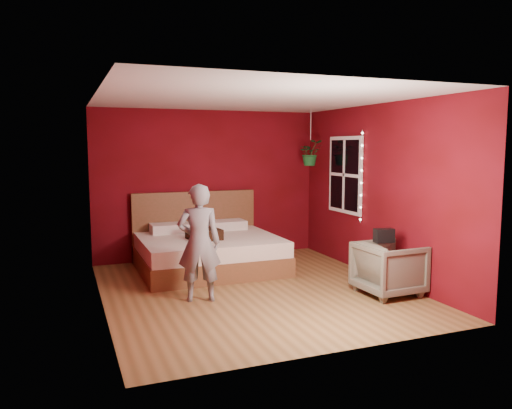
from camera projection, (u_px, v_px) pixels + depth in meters
The scene contains 10 objects.
floor at pixel (254, 290), 6.89m from camera, with size 4.50×4.50×0.00m, color olive.
room_walls at pixel (254, 168), 6.69m from camera, with size 4.04×4.54×2.62m.
window at pixel (345, 175), 8.25m from camera, with size 0.05×0.97×1.27m.
fairy_lights at pixel (361, 177), 7.76m from camera, with size 0.04×0.04×1.45m.
bed at pixel (207, 250), 8.03m from camera, with size 2.16×1.84×1.19m.
person at pixel (199, 243), 6.32m from camera, with size 0.55×0.36×1.51m, color slate.
armchair at pixel (389, 268), 6.64m from camera, with size 0.75×0.78×0.71m, color #6A6453.
handbag at pixel (384, 235), 6.59m from camera, with size 0.26×0.13×0.18m, color black.
throw_pillow at pixel (204, 234), 7.70m from camera, with size 0.45×0.45×0.16m, color black.
hanging_plant at pixel (310, 153), 8.68m from camera, with size 0.46×0.41×0.97m.
Camera 1 is at (-2.42, -6.25, 1.97)m, focal length 35.00 mm.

